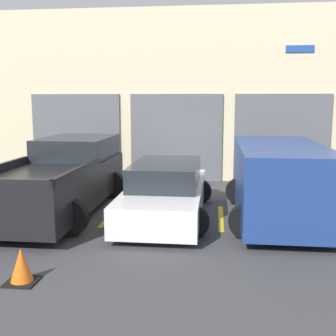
# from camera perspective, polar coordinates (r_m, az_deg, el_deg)

# --- Properties ---
(ground_plane) EXTENTS (28.00, 28.00, 0.00)m
(ground_plane) POSITION_cam_1_polar(r_m,az_deg,el_deg) (11.85, 0.65, -4.36)
(ground_plane) COLOR #3D3D3F
(shophouse_building) EXTENTS (13.87, 0.68, 5.84)m
(shophouse_building) POSITION_cam_1_polar(r_m,az_deg,el_deg) (14.79, 1.99, 9.52)
(shophouse_building) COLOR beige
(shophouse_building) RESTS_ON ground
(pickup_truck) EXTENTS (2.53, 5.52, 1.76)m
(pickup_truck) POSITION_cam_1_polar(r_m,az_deg,el_deg) (10.94, -14.12, -1.29)
(pickup_truck) COLOR black
(pickup_truck) RESTS_ON ground
(sedan_white) EXTENTS (2.16, 4.71, 1.30)m
(sedan_white) POSITION_cam_1_polar(r_m,az_deg,el_deg) (10.13, -0.31, -3.16)
(sedan_white) COLOR white
(sedan_white) RESTS_ON ground
(sedan_side) EXTENTS (2.40, 4.60, 1.77)m
(sedan_side) POSITION_cam_1_polar(r_m,az_deg,el_deg) (10.07, 14.87, -1.55)
(sedan_side) COLOR navy
(sedan_side) RESTS_ON ground
(parking_stripe_far_left) EXTENTS (0.12, 2.20, 0.01)m
(parking_stripe_far_left) POSITION_cam_1_polar(r_m,az_deg,el_deg) (11.42, -20.70, -5.46)
(parking_stripe_far_left) COLOR gold
(parking_stripe_far_left) RESTS_ON ground
(parking_stripe_left) EXTENTS (0.12, 2.20, 0.01)m
(parking_stripe_left) POSITION_cam_1_polar(r_m,az_deg,el_deg) (10.48, -7.60, -6.23)
(parking_stripe_left) COLOR gold
(parking_stripe_left) RESTS_ON ground
(parking_stripe_centre) EXTENTS (0.12, 2.20, 0.01)m
(parking_stripe_centre) POSITION_cam_1_polar(r_m,az_deg,el_deg) (10.18, 7.18, -6.69)
(parking_stripe_centre) COLOR gold
(parking_stripe_centre) RESTS_ON ground
(traffic_cone) EXTENTS (0.47, 0.47, 0.55)m
(traffic_cone) POSITION_cam_1_polar(r_m,az_deg,el_deg) (6.99, -19.25, -12.53)
(traffic_cone) COLOR black
(traffic_cone) RESTS_ON ground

